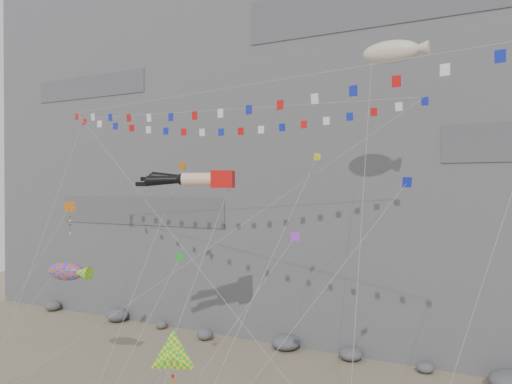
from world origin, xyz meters
TOP-DOWN VIEW (x-y plane):
  - cliff at (0.00, 32.00)m, footprint 80.00×28.00m
  - talus_boulders at (0.00, 17.00)m, footprint 60.00×3.00m
  - legs_kite at (-1.00, 4.39)m, footprint 7.55×14.25m
  - flag_banner_upper at (-0.60, 8.27)m, footprint 27.27×12.74m
  - flag_banner_lower at (3.06, 2.52)m, footprint 33.66×8.02m
  - harlequin_kite at (-10.70, 2.19)m, footprint 5.01×7.05m
  - fish_windsock at (-10.27, 1.53)m, footprint 6.00×7.08m
  - delta_kite at (3.48, -4.23)m, footprint 2.52×4.40m
  - blimp_windsock at (10.93, 9.31)m, footprint 4.46×12.75m
  - small_kite_a at (-4.66, 7.63)m, footprint 3.35×14.45m
  - small_kite_b at (6.54, 3.41)m, footprint 6.22×8.65m
  - small_kite_c at (-1.32, 2.79)m, footprint 1.69×11.76m
  - small_kite_d at (6.77, 6.14)m, footprint 3.65×12.71m
  - small_kite_e at (13.13, 2.32)m, footprint 10.38×8.13m

SIDE VIEW (x-z plane):
  - talus_boulders at x=0.00m, z-range 0.00..1.20m
  - delta_kite at x=3.48m, z-range 2.32..10.41m
  - fish_windsock at x=-10.27m, z-range 2.99..14.14m
  - small_kite_c at x=-1.32m, z-range 2.35..17.33m
  - small_kite_b at x=6.54m, z-range 3.92..19.08m
  - harlequin_kite at x=-10.70m, z-range 5.54..20.60m
  - small_kite_e at x=13.13m, z-range 5.00..24.22m
  - legs_kite at x=-1.00m, z-range 5.13..25.12m
  - small_kite_a at x=-4.66m, z-range 5.25..26.68m
  - small_kite_d at x=6.77m, z-range 5.65..26.38m
  - flag_banner_upper at x=-0.60m, z-range 7.17..33.57m
  - flag_banner_lower at x=3.06m, z-range 8.74..32.59m
  - blimp_windsock at x=10.93m, z-range 10.26..36.57m
  - cliff at x=0.00m, z-range 0.00..50.00m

